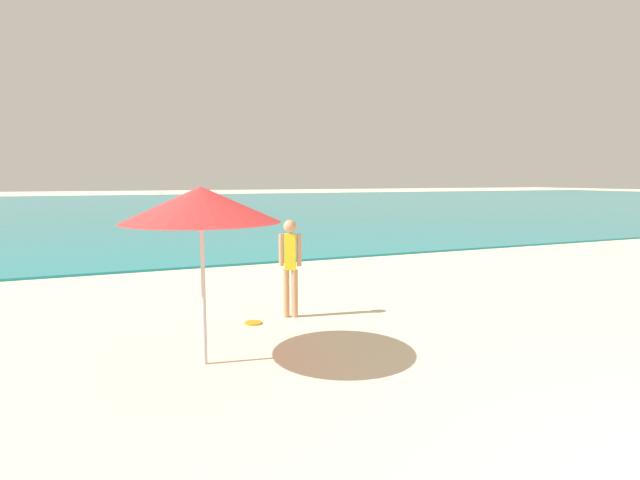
{
  "coord_description": "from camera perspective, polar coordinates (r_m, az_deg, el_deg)",
  "views": [
    {
      "loc": [
        -4.05,
        -0.51,
        2.22
      ],
      "look_at": [
        -0.44,
        8.17,
        1.07
      ],
      "focal_mm": 28.02,
      "sensor_mm": 36.0,
      "label": 1
    }
  ],
  "objects": [
    {
      "name": "water",
      "position": [
        42.75,
        -17.15,
        3.75
      ],
      "size": [
        160.0,
        60.0,
        0.06
      ],
      "primitive_type": "cube",
      "color": "teal",
      "rests_on": "ground"
    },
    {
      "name": "person_standing",
      "position": [
        7.99,
        -3.41,
        -2.55
      ],
      "size": [
        0.34,
        0.21,
        1.58
      ],
      "rotation": [
        0.0,
        0.0,
        2.74
      ],
      "color": "tan",
      "rests_on": "ground"
    },
    {
      "name": "frisbee",
      "position": [
        7.88,
        -7.63,
        -9.36
      ],
      "size": [
        0.26,
        0.26,
        0.03
      ],
      "primitive_type": "cylinder",
      "color": "orange",
      "rests_on": "ground"
    },
    {
      "name": "beach_umbrella",
      "position": [
        5.97,
        -13.44,
        3.94
      ],
      "size": [
        1.86,
        1.86,
        2.14
      ],
      "color": "#B7B7BC",
      "rests_on": "ground"
    }
  ]
}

